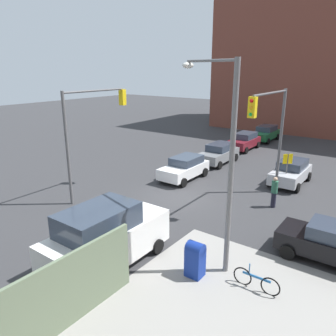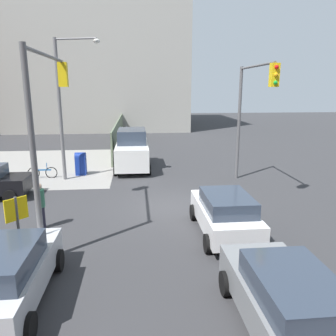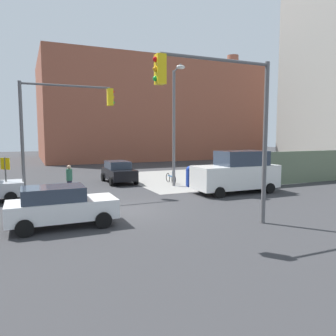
{
  "view_description": "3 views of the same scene",
  "coord_description": "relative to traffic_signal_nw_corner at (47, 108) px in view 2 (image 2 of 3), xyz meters",
  "views": [
    {
      "loc": [
        15.55,
        10.56,
        7.64
      ],
      "look_at": [
        -0.52,
        -1.18,
        1.56
      ],
      "focal_mm": 35.0,
      "sensor_mm": 36.0,
      "label": 1
    },
    {
      "loc": [
        -14.22,
        1.48,
        5.25
      ],
      "look_at": [
        0.81,
        0.03,
        1.61
      ],
      "focal_mm": 35.0,
      "sensor_mm": 36.0,
      "label": 2
    },
    {
      "loc": [
        -4.42,
        -15.03,
        3.67
      ],
      "look_at": [
        2.1,
        -0.21,
        1.98
      ],
      "focal_mm": 35.0,
      "sensor_mm": 36.0,
      "label": 3
    }
  ],
  "objects": [
    {
      "name": "ground_plane",
      "position": [
        2.5,
        -4.5,
        -4.62
      ],
      "size": [
        120.0,
        120.0,
        0.0
      ],
      "primitive_type": "plane",
      "color": "#333335"
    },
    {
      "name": "sidewalk_corner",
      "position": [
        11.5,
        4.5,
        -4.61
      ],
      "size": [
        12.0,
        12.0,
        0.01
      ],
      "primitive_type": "cube",
      "color": "gray",
      "rests_on": "ground"
    },
    {
      "name": "construction_fence",
      "position": [
        21.09,
        -1.3,
        -3.42
      ],
      "size": [
        21.18,
        0.12,
        2.4
      ],
      "primitive_type": "cube",
      "color": "#607056",
      "rests_on": "ground"
    },
    {
      "name": "building_loft_east",
      "position": [
        38.5,
        2.26,
        5.65
      ],
      "size": [
        20.0,
        24.0,
        20.54
      ],
      "color": "#9E9B93",
      "rests_on": "ground"
    },
    {
      "name": "traffic_signal_nw_corner",
      "position": [
        0.0,
        0.0,
        0.0
      ],
      "size": [
        5.26,
        0.36,
        6.5
      ],
      "color": "#59595B",
      "rests_on": "ground"
    },
    {
      "name": "traffic_signal_se_corner",
      "position": [
        5.14,
        -9.0,
        -0.02
      ],
      "size": [
        4.93,
        0.36,
        6.5
      ],
      "color": "#59595B",
      "rests_on": "ground"
    },
    {
      "name": "street_lamp_corner",
      "position": [
        7.61,
        0.94,
        0.08
      ],
      "size": [
        1.0,
        2.6,
        8.0
      ],
      "color": "slate",
      "rests_on": "ground"
    },
    {
      "name": "warning_sign_two_way",
      "position": [
        -2.9,
        0.31,
        -2.98
      ],
      "size": [
        0.48,
        0.48,
        2.4
      ],
      "color": "#4C4C4C",
      "rests_on": "ground"
    },
    {
      "name": "mailbox_blue",
      "position": [
        8.7,
        0.5,
        -3.85
      ],
      "size": [
        0.56,
        0.64,
        1.43
      ],
      "color": "navy",
      "rests_on": "ground"
    },
    {
      "name": "coupe_white",
      "position": [
        -0.7,
        -6.18,
        -3.77
      ],
      "size": [
        4.16,
        2.02,
        1.62
      ],
      "color": "white",
      "rests_on": "ground"
    },
    {
      "name": "hatchback_silver",
      "position": [
        -4.16,
        0.27,
        -3.77
      ],
      "size": [
        4.15,
        2.02,
        1.62
      ],
      "color": "#B7BABF",
      "rests_on": "ground"
    },
    {
      "name": "coupe_gray",
      "position": [
        -5.87,
        -6.15,
        -3.77
      ],
      "size": [
        4.37,
        2.02,
        1.62
      ],
      "color": "slate",
      "rests_on": "ground"
    },
    {
      "name": "van_white_delivery",
      "position": [
        10.21,
        -2.7,
        -3.34
      ],
      "size": [
        5.4,
        2.32,
        2.62
      ],
      "color": "white",
      "rests_on": "ground"
    },
    {
      "name": "pedestrian_crossing",
      "position": [
        0.5,
        0.7,
        -3.67
      ],
      "size": [
        0.36,
        0.36,
        1.81
      ],
      "rotation": [
        0.0,
        0.0,
        1.81
      ],
      "color": "#2D664C",
      "rests_on": "ground"
    },
    {
      "name": "bicycle_leaning_on_fence",
      "position": [
        8.1,
        2.7,
        -4.27
      ],
      "size": [
        0.05,
        1.75,
        0.97
      ],
      "color": "black",
      "rests_on": "ground"
    }
  ]
}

